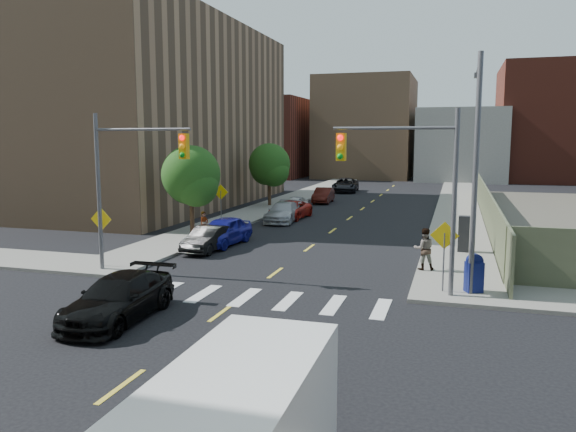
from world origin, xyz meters
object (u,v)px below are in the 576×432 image
Objects in this scene: black_sedan at (119,298)px; parked_car_silver at (283,212)px; payphone at (464,234)px; pedestrian_west at (204,225)px; parked_car_maroon at (323,195)px; pedestrian_east at (424,249)px; parked_car_black at (208,239)px; parked_car_red at (290,210)px; parked_car_grey at (345,185)px; parked_car_white at (294,204)px; parked_car_blue at (223,231)px; mailbox at (474,273)px.

parked_car_silver is at bearing 91.63° from black_sedan.
payphone is 1.15× the size of pedestrian_west.
parked_car_maroon is 2.62× the size of pedestrian_west.
pedestrian_east is (12.60, -4.17, 0.13)m from pedestrian_west.
parked_car_maroon is 21.36m from pedestrian_west.
parked_car_maroon is 27.52m from pedestrian_east.
parked_car_silver reaches higher than parked_car_black.
payphone is at bearing -35.29° from parked_car_red.
parked_car_grey reaches higher than parked_car_black.
parked_car_grey is at bearing 113.91° from payphone.
parked_car_silver is 2.62× the size of payphone.
parked_car_white is 2.24× the size of pedestrian_west.
parked_car_grey is at bearing 87.10° from parked_car_silver.
pedestrian_east is (9.22, 9.55, 0.35)m from black_sedan.
parked_car_blue is 0.82× the size of parked_car_grey.
parked_car_maroon is at bearing 89.59° from mailbox.
parked_car_silver reaches higher than parked_car_red.
black_sedan is (1.35, -46.08, -0.04)m from parked_car_grey.
parked_car_grey is at bearing 93.64° from parked_car_blue.
parked_car_black is at bearing -89.61° from parked_car_red.
payphone reaches higher than parked_car_black.
parked_car_maroon is 35.01m from black_sedan.
parked_car_silver is 6.00m from parked_car_white.
payphone reaches higher than black_sedan.
parked_car_blue reaches higher than parked_car_black.
parked_car_silver is at bearing -64.30° from pedestrian_east.
parked_car_red is at bearing -67.74° from pedestrian_east.
payphone is 0.99× the size of pedestrian_east.
parked_car_grey reaches higher than parked_car_white.
mailbox is (12.52, -28.64, 0.17)m from parked_car_maroon.
mailbox is 7.90m from payphone.
parked_car_blue reaches higher than parked_car_silver.
parked_car_red is 1.31× the size of parked_car_white.
black_sedan reaches higher than parked_car_silver.
parked_car_maroon is at bearing 87.10° from parked_car_white.
pedestrian_west is at bearing -106.65° from parked_car_silver.
parked_car_silver is at bearing 103.91° from mailbox.
parked_car_grey is at bearing 87.66° from parked_car_maroon.
parked_car_black is 2.48× the size of pedestrian_west.
parked_car_blue reaches higher than parked_car_grey.
black_sedan is 2.70× the size of pedestrian_east.
black_sedan is (1.28, -34.99, 0.04)m from parked_car_maroon.
pedestrian_east is (-2.02, 3.20, 0.21)m from mailbox.
payphone is at bearing 68.18° from mailbox.
parked_car_red is at bearing 91.34° from parked_car_blue.
payphone reaches higher than parked_car_blue.
parked_car_maroon is 0.84× the size of black_sedan.
parked_car_maroon is at bearing 123.31° from payphone.
mailbox reaches higher than parked_car_white.
parked_car_blue is at bearing -84.32° from parked_car_white.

